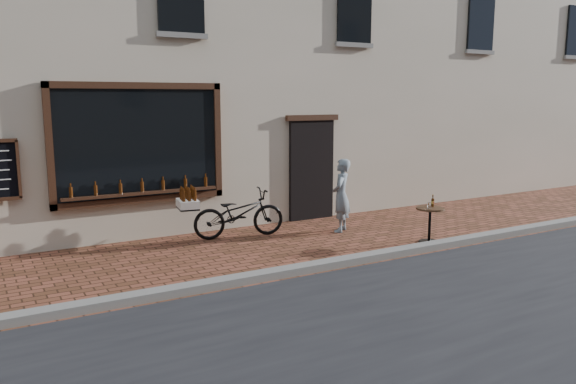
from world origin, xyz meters
TOP-DOWN VIEW (x-y plane):
  - ground at (0.00, 0.00)m, footprint 90.00×90.00m
  - kerb at (0.00, 0.20)m, footprint 90.00×0.25m
  - shop_building at (0.00, 6.50)m, footprint 28.00×6.20m
  - cargo_bicycle at (-0.25, 2.74)m, footprint 2.13×0.89m
  - bistro_table at (2.72, 0.58)m, footprint 0.52×0.52m
  - pedestrian at (1.80, 2.16)m, footprint 0.64×0.63m

SIDE VIEW (x-z plane):
  - ground at x=0.00m, z-range 0.00..0.00m
  - kerb at x=0.00m, z-range 0.00..0.12m
  - bistro_table at x=2.72m, z-range 0.03..0.92m
  - cargo_bicycle at x=-0.25m, z-range -0.02..0.98m
  - pedestrian at x=1.80m, z-range 0.00..1.48m
  - shop_building at x=0.00m, z-range 0.00..10.00m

